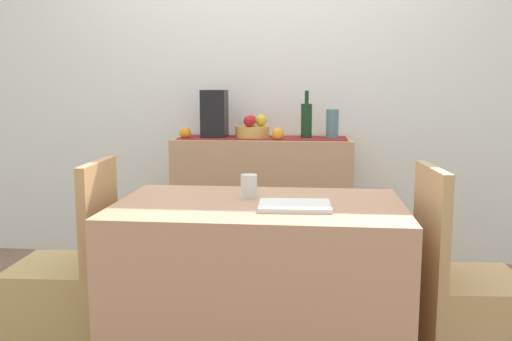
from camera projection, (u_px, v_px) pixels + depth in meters
ground_plane at (241, 325)px, 2.86m from camera, size 6.40×6.40×0.02m
room_wall_rear at (263, 67)px, 3.82m from camera, size 6.40×0.06×2.70m
sideboard_console at (263, 204)px, 3.69m from camera, size 1.16×0.42×0.88m
table_runner at (263, 138)px, 3.63m from camera, size 1.09×0.32×0.01m
fruit_bowl at (252, 132)px, 3.63m from camera, size 0.23×0.23×0.07m
apple_upper at (261, 120)px, 3.62m from camera, size 0.08×0.08×0.08m
apple_left at (249, 121)px, 3.62m from camera, size 0.07×0.07×0.07m
apple_center at (249, 121)px, 3.55m from camera, size 0.07×0.07×0.07m
apple_front at (251, 120)px, 3.68m from camera, size 0.07×0.07×0.07m
wine_bottle at (306, 120)px, 3.58m from camera, size 0.07×0.07×0.31m
coffee_maker at (214, 114)px, 3.64m from camera, size 0.16×0.18×0.31m
ceramic_vase at (332, 124)px, 3.57m from camera, size 0.08×0.08×0.19m
orange_loose_far at (278, 134)px, 3.49m from camera, size 0.08×0.08×0.08m
orange_loose_near_bowl at (185, 133)px, 3.59m from camera, size 0.07×0.07×0.07m
dining_table at (259, 289)px, 2.32m from camera, size 1.18×0.73×0.74m
open_book at (295, 206)px, 2.17m from camera, size 0.29×0.22×0.02m
coffee_cup at (249, 186)px, 2.36m from camera, size 0.07×0.07×0.10m
chair_near_window at (66, 304)px, 2.43m from camera, size 0.42×0.42×0.90m
chair_by_corner at (467, 321)px, 2.25m from camera, size 0.43×0.43×0.90m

